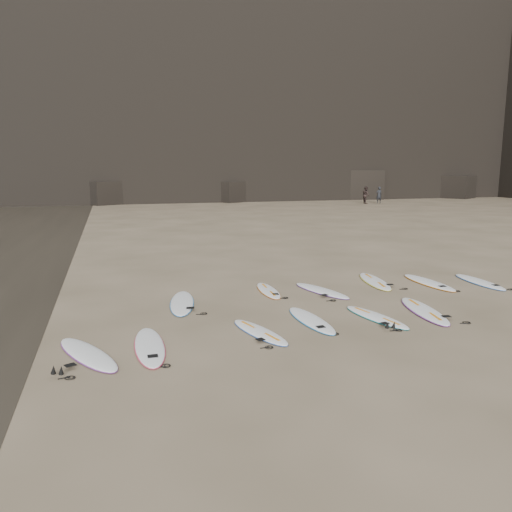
{
  "coord_description": "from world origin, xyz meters",
  "views": [
    {
      "loc": [
        -5.33,
        -11.59,
        3.96
      ],
      "look_at": [
        -1.44,
        1.64,
        1.5
      ],
      "focal_mm": 35.0,
      "sensor_mm": 36.0,
      "label": 1
    }
  ],
  "objects_px": {
    "surfboard_1": "(260,332)",
    "surfboard_8": "(375,281)",
    "surfboard_2": "(311,320)",
    "surfboard_5": "(182,302)",
    "surfboard_10": "(479,282)",
    "person_a": "(379,195)",
    "surfboard_0": "(150,346)",
    "surfboard_7": "(321,290)",
    "person_b": "(366,195)",
    "surfboard_6": "(268,290)",
    "surfboard_3": "(376,317)",
    "surfboard_4": "(424,310)",
    "surfboard_9": "(429,282)",
    "surfboard_11": "(88,354)"
  },
  "relations": [
    {
      "from": "surfboard_1",
      "to": "surfboard_8",
      "type": "height_order",
      "value": "surfboard_8"
    },
    {
      "from": "surfboard_2",
      "to": "surfboard_5",
      "type": "xyz_separation_m",
      "value": [
        -2.99,
        2.62,
        0.0
      ]
    },
    {
      "from": "surfboard_10",
      "to": "person_a",
      "type": "height_order",
      "value": "person_a"
    },
    {
      "from": "surfboard_0",
      "to": "surfboard_8",
      "type": "height_order",
      "value": "surfboard_8"
    },
    {
      "from": "surfboard_7",
      "to": "person_b",
      "type": "relative_size",
      "value": 1.34
    },
    {
      "from": "surfboard_5",
      "to": "surfboard_6",
      "type": "bearing_deg",
      "value": 23.27
    },
    {
      "from": "surfboard_8",
      "to": "person_a",
      "type": "distance_m",
      "value": 39.9
    },
    {
      "from": "person_b",
      "to": "surfboard_3",
      "type": "bearing_deg",
      "value": 158.47
    },
    {
      "from": "surfboard_4",
      "to": "surfboard_5",
      "type": "height_order",
      "value": "same"
    },
    {
      "from": "surfboard_1",
      "to": "surfboard_4",
      "type": "distance_m",
      "value": 4.91
    },
    {
      "from": "surfboard_5",
      "to": "person_a",
      "type": "height_order",
      "value": "person_a"
    },
    {
      "from": "surfboard_5",
      "to": "surfboard_10",
      "type": "relative_size",
      "value": 1.07
    },
    {
      "from": "surfboard_5",
      "to": "surfboard_8",
      "type": "relative_size",
      "value": 1.01
    },
    {
      "from": "surfboard_8",
      "to": "surfboard_2",
      "type": "bearing_deg",
      "value": -126.35
    },
    {
      "from": "surfboard_2",
      "to": "surfboard_4",
      "type": "distance_m",
      "value": 3.34
    },
    {
      "from": "person_a",
      "to": "surfboard_9",
      "type": "bearing_deg",
      "value": 62.73
    },
    {
      "from": "surfboard_0",
      "to": "person_a",
      "type": "xyz_separation_m",
      "value": [
        28.11,
        38.77,
        0.87
      ]
    },
    {
      "from": "surfboard_6",
      "to": "surfboard_3",
      "type": "bearing_deg",
      "value": -59.06
    },
    {
      "from": "surfboard_5",
      "to": "surfboard_2",
      "type": "bearing_deg",
      "value": -31.76
    },
    {
      "from": "surfboard_5",
      "to": "person_b",
      "type": "xyz_separation_m",
      "value": [
        25.32,
        35.42,
        0.89
      ]
    },
    {
      "from": "surfboard_1",
      "to": "surfboard_11",
      "type": "xyz_separation_m",
      "value": [
        -3.94,
        -0.36,
        0.01
      ]
    },
    {
      "from": "surfboard_3",
      "to": "surfboard_1",
      "type": "bearing_deg",
      "value": 173.74
    },
    {
      "from": "surfboard_3",
      "to": "surfboard_7",
      "type": "xyz_separation_m",
      "value": [
        -0.23,
        3.06,
        0.0
      ]
    },
    {
      "from": "surfboard_3",
      "to": "surfboard_8",
      "type": "height_order",
      "value": "surfboard_8"
    },
    {
      "from": "surfboard_3",
      "to": "surfboard_9",
      "type": "height_order",
      "value": "surfboard_9"
    },
    {
      "from": "surfboard_1",
      "to": "surfboard_3",
      "type": "height_order",
      "value": "surfboard_3"
    },
    {
      "from": "surfboard_0",
      "to": "surfboard_3",
      "type": "xyz_separation_m",
      "value": [
        5.96,
        0.55,
        -0.0
      ]
    },
    {
      "from": "person_a",
      "to": "surfboard_5",
      "type": "bearing_deg",
      "value": 53.05
    },
    {
      "from": "surfboard_1",
      "to": "surfboard_3",
      "type": "distance_m",
      "value": 3.34
    },
    {
      "from": "surfboard_0",
      "to": "surfboard_9",
      "type": "relative_size",
      "value": 0.96
    },
    {
      "from": "surfboard_1",
      "to": "surfboard_3",
      "type": "bearing_deg",
      "value": -10.52
    },
    {
      "from": "surfboard_4",
      "to": "surfboard_8",
      "type": "distance_m",
      "value": 3.65
    },
    {
      "from": "surfboard_2",
      "to": "surfboard_8",
      "type": "xyz_separation_m",
      "value": [
        3.86,
        3.52,
        0.0
      ]
    },
    {
      "from": "surfboard_11",
      "to": "surfboard_9",
      "type": "bearing_deg",
      "value": -6.17
    },
    {
      "from": "person_a",
      "to": "surfboard_3",
      "type": "bearing_deg",
      "value": 60.22
    },
    {
      "from": "surfboard_7",
      "to": "surfboard_2",
      "type": "bearing_deg",
      "value": -135.44
    },
    {
      "from": "surfboard_11",
      "to": "surfboard_3",
      "type": "bearing_deg",
      "value": -19.66
    },
    {
      "from": "surfboard_1",
      "to": "surfboard_6",
      "type": "xyz_separation_m",
      "value": [
        1.46,
        3.85,
        -0.0
      ]
    },
    {
      "from": "surfboard_1",
      "to": "surfboard_5",
      "type": "distance_m",
      "value": 3.45
    },
    {
      "from": "surfboard_0",
      "to": "person_b",
      "type": "bearing_deg",
      "value": 56.34
    },
    {
      "from": "surfboard_8",
      "to": "person_a",
      "type": "bearing_deg",
      "value": 71.06
    },
    {
      "from": "surfboard_2",
      "to": "person_b",
      "type": "bearing_deg",
      "value": 56.98
    },
    {
      "from": "surfboard_5",
      "to": "surfboard_9",
      "type": "height_order",
      "value": "surfboard_5"
    },
    {
      "from": "surfboard_6",
      "to": "surfboard_10",
      "type": "distance_m",
      "value": 7.47
    },
    {
      "from": "surfboard_10",
      "to": "surfboard_11",
      "type": "xyz_separation_m",
      "value": [
        -12.81,
        -3.32,
        0.0
      ]
    },
    {
      "from": "surfboard_7",
      "to": "surfboard_11",
      "type": "xyz_separation_m",
      "value": [
        -7.03,
        -3.71,
        0.0
      ]
    },
    {
      "from": "surfboard_10",
      "to": "surfboard_7",
      "type": "bearing_deg",
      "value": -179.88
    },
    {
      "from": "surfboard_2",
      "to": "surfboard_4",
      "type": "bearing_deg",
      "value": -4.19
    },
    {
      "from": "surfboard_8",
      "to": "person_b",
      "type": "xyz_separation_m",
      "value": [
        18.47,
        34.52,
        0.89
      ]
    },
    {
      "from": "surfboard_0",
      "to": "surfboard_2",
      "type": "xyz_separation_m",
      "value": [
        4.19,
        0.78,
        -0.0
      ]
    }
  ]
}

